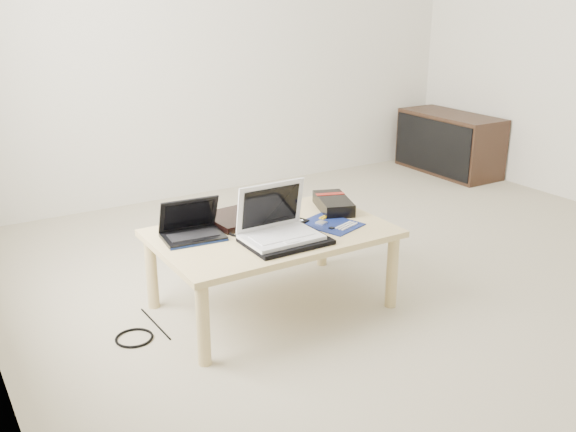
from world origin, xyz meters
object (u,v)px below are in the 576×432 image
media_cabinet (449,143)px  white_laptop (278,226)px  coffee_table (272,240)px  netbook (192,229)px  gpu_box (333,204)px

media_cabinet → white_laptop: 2.99m
coffee_table → netbook: bearing=162.3°
coffee_table → white_laptop: white_laptop is taller
media_cabinet → gpu_box: media_cabinet is taller
netbook → gpu_box: netbook is taller
netbook → white_laptop: bearing=-37.2°
white_laptop → media_cabinet: bearing=30.2°
coffee_table → netbook: (-0.36, 0.11, 0.09)m
netbook → gpu_box: (0.78, -0.01, -0.01)m
netbook → media_cabinet: bearing=23.6°
coffee_table → white_laptop: 0.18m
media_cabinet → gpu_box: (-2.11, -1.27, 0.18)m
media_cabinet → netbook: netbook is taller
coffee_table → white_laptop: (-0.04, -0.13, 0.12)m
coffee_table → gpu_box: 0.45m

